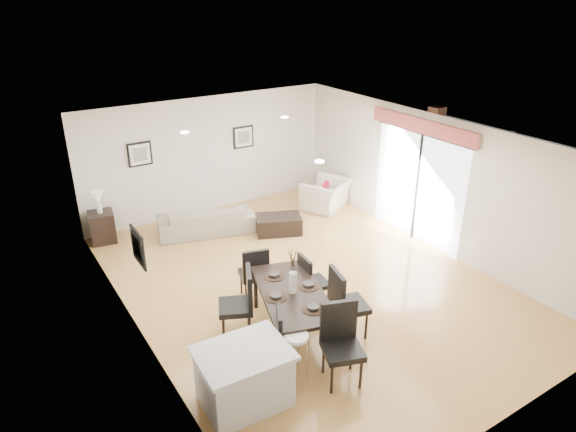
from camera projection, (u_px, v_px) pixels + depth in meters
ground at (306, 282)px, 9.34m from camera, size 8.00×8.00×0.00m
wall_back at (209, 155)px, 11.86m from camera, size 6.00×0.04×2.70m
wall_front at (511, 338)px, 5.72m from camera, size 6.00×0.04×2.70m
wall_left at (134, 261)px, 7.31m from camera, size 0.04×8.00×2.70m
wall_right at (430, 182)px, 10.26m from camera, size 0.04×8.00×2.70m
ceiling at (308, 138)px, 8.23m from camera, size 6.00×8.00×0.02m
sofa at (206, 220)px, 11.10m from camera, size 2.19×1.32×0.60m
armchair at (326, 194)px, 12.32m from camera, size 1.38×1.32×0.70m
courtyard_plant_a at (547, 212)px, 11.41m from camera, size 0.73×0.68×0.67m
courtyard_plant_b at (481, 188)px, 12.76m from camera, size 0.43×0.43×0.68m
dining_table at (293, 296)px, 7.68m from camera, size 1.42×2.02×0.76m
dining_chair_wnear at (272, 337)px, 7.04m from camera, size 0.57×0.57×0.95m
dining_chair_wfar at (242, 300)px, 7.71m from camera, size 0.67×0.67×1.12m
dining_chair_enear at (344, 300)px, 7.68m from camera, size 0.63×0.63×1.14m
dining_chair_efar at (310, 279)px, 8.42m from camera, size 0.48×0.48×0.96m
dining_chair_head at (341, 338)px, 6.85m from camera, size 0.65×0.65×1.14m
dining_chair_foot at (255, 271)px, 8.59m from camera, size 0.55×0.55×1.01m
vase at (293, 275)px, 7.53m from camera, size 0.91×1.39×0.71m
coffee_table at (278, 224)px, 11.14m from camera, size 1.12×0.91×0.39m
side_table at (102, 227)px, 10.71m from camera, size 0.56×0.56×0.65m
table_lamp at (98, 199)px, 10.45m from camera, size 0.25×0.25×0.47m
cushion at (325, 189)px, 12.11m from camera, size 0.29×0.26×0.30m
kitchen_island at (244, 377)px, 6.51m from camera, size 1.20×0.95×0.80m
bar_stool at (296, 342)px, 6.81m from camera, size 0.33×0.33×0.72m
framed_print_back_left at (140, 154)px, 10.92m from camera, size 0.52×0.04×0.52m
framed_print_back_right at (243, 137)px, 12.15m from camera, size 0.52×0.04×0.52m
framed_print_left_wall at (138, 247)px, 7.05m from camera, size 0.04×0.52×0.52m
sliding_door at (419, 163)px, 10.34m from camera, size 0.12×2.70×2.57m
courtyard at (492, 163)px, 12.66m from camera, size 6.00×6.00×2.00m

